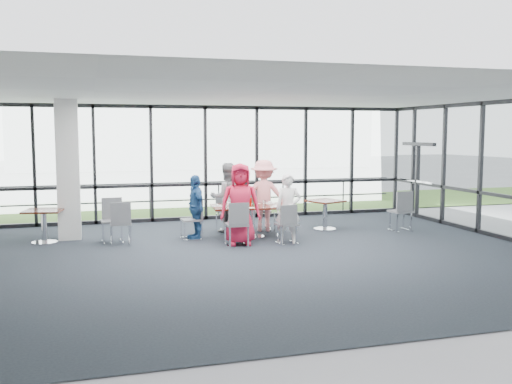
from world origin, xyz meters
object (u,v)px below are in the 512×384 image
object	(u,v)px
diner_far_left	(227,198)
diner_end	(195,207)
chair_main_fl	(228,214)
main_table	(252,211)
chair_spare_la	(121,223)
chair_main_nr	(287,224)
diner_near_right	(288,209)
diner_far_right	(264,196)
chair_main_fr	(262,211)
chair_spare_r	(401,211)
chair_main_end	(191,220)
chair_spare_lb	(112,221)
chair_main_nl	(236,225)
side_table_left	(44,215)
side_table_right	(325,205)
diner_near_left	(240,204)
structural_column	(68,170)

from	to	relation	value
diner_far_left	diner_end	bearing A→B (deg)	38.45
chair_main_fl	diner_far_left	bearing A→B (deg)	85.68
main_table	chair_spare_la	distance (m)	3.02
chair_main_nr	diner_near_right	bearing A→B (deg)	37.66
diner_far_right	chair_main_fr	xyz separation A→B (m)	(0.01, 0.19, -0.41)
chair_main_fr	chair_spare_r	distance (m)	3.46
chair_main_fl	chair_main_end	distance (m)	1.34
chair_main_fl	chair_spare_lb	distance (m)	2.92
chair_main_nl	chair_spare_r	distance (m)	4.45
diner_near_right	diner_far_left	bearing A→B (deg)	135.77
side_table_left	chair_spare_r	xyz separation A→B (m)	(8.42, -0.84, -0.13)
diner_end	chair_main_fr	xyz separation A→B (m)	(1.84, 0.80, -0.27)
diner_far_right	chair_main_end	bearing A→B (deg)	33.52
side_table_right	chair_spare_la	bearing A→B (deg)	-174.37
chair_spare_lb	side_table_left	bearing A→B (deg)	-16.89
diner_far_left	diner_far_right	bearing A→B (deg)	172.90
chair_spare_la	chair_spare_lb	size ratio (longest dim) A/B	0.96
chair_main_nl	diner_end	bearing A→B (deg)	124.02
diner_near_right	chair_spare_lb	size ratio (longest dim) A/B	1.61
diner_end	chair_main_end	size ratio (longest dim) A/B	1.64
diner_near_left	diner_far_left	world-z (taller)	diner_near_left
diner_near_left	chair_spare_lb	size ratio (longest dim) A/B	1.86
side_table_right	chair_main_nr	size ratio (longest dim) A/B	1.16
side_table_left	chair_main_fr	world-z (taller)	chair_main_fr
side_table_left	chair_main_nr	world-z (taller)	chair_main_nr
diner_far_left	chair_spare_r	distance (m)	4.34
side_table_left	diner_far_right	xyz separation A→B (m)	(5.16, 0.15, 0.27)
chair_main_fl	chair_main_fr	xyz separation A→B (m)	(0.89, -0.03, 0.05)
chair_main_nl	chair_spare_r	xyz separation A→B (m)	(4.39, 0.68, 0.02)
diner_near_right	diner_far_left	xyz separation A→B (m)	(-0.97, 1.80, 0.08)
chair_spare_r	diner_near_left	bearing A→B (deg)	-179.37
diner_near_right	chair_spare_lb	world-z (taller)	diner_near_right
structural_column	chair_spare_la	distance (m)	1.87
chair_spare_la	diner_near_right	bearing A→B (deg)	-14.46
chair_main_nr	chair_spare_lb	distance (m)	3.90
diner_far_right	chair_main_fl	bearing A→B (deg)	1.81
side_table_left	diner_near_right	bearing A→B (deg)	-16.38
diner_near_left	chair_spare_r	xyz separation A→B (m)	(4.27, 0.54, -0.40)
diner_far_right	chair_main_fl	distance (m)	1.02
chair_spare_lb	chair_spare_r	size ratio (longest dim) A/B	0.97
side_table_left	chair_main_end	size ratio (longest dim) A/B	1.02
structural_column	diner_end	xyz separation A→B (m)	(2.79, -0.87, -0.86)
diner_end	chair_main_nr	world-z (taller)	diner_end
diner_near_left	chair_main_nl	world-z (taller)	diner_near_left
structural_column	side_table_left	bearing A→B (deg)	-142.67
chair_main_nr	chair_spare_r	size ratio (longest dim) A/B	0.87
main_table	side_table_right	distance (m)	2.12
chair_spare_lb	structural_column	bearing A→B (deg)	-42.76
side_table_right	diner_near_right	bearing A→B (deg)	-136.25
side_table_right	chair_spare_la	distance (m)	5.10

